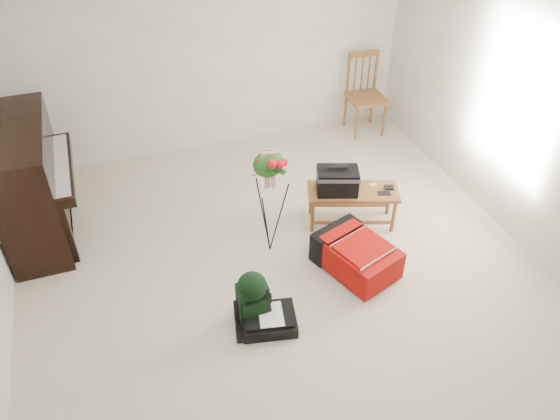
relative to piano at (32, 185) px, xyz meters
name	(u,v)px	position (x,y,z in m)	size (l,w,h in m)	color
floor	(287,282)	(2.19, -1.60, -0.60)	(5.00, 5.50, 0.01)	beige
ceiling	(290,26)	(2.19, -1.60, 1.90)	(5.00, 5.50, 0.01)	white
wall_back	(210,54)	(2.19, 1.15, 0.65)	(5.00, 0.04, 2.50)	beige
wall_right	(534,126)	(4.69, -1.60, 0.65)	(0.04, 5.50, 2.50)	beige
piano	(32,185)	(0.00, 0.00, 0.00)	(0.71, 1.50, 1.25)	black
bench	(344,186)	(3.04, -0.98, -0.08)	(1.03, 0.68, 0.74)	olive
dining_chair	(365,95)	(4.19, 0.84, -0.08)	(0.49, 0.49, 1.07)	olive
red_suitcase	(354,252)	(2.89, -1.60, -0.42)	(0.75, 0.93, 0.34)	#C10C08
black_duffel	(268,319)	(1.85, -2.05, -0.53)	(0.55, 0.47, 0.20)	black
green_backpack	(253,295)	(1.75, -1.93, -0.30)	(0.27, 0.26, 0.54)	black
flower_stand	(269,203)	(2.18, -1.10, 0.00)	(0.43, 0.43, 1.23)	black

